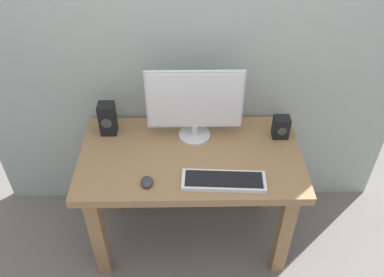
% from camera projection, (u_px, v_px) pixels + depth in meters
% --- Properties ---
extents(ground_plane, '(6.00, 6.00, 0.00)m').
position_uv_depth(ground_plane, '(191.00, 234.00, 2.84)').
color(ground_plane, slate).
extents(wall_back, '(2.72, 0.04, 3.00)m').
position_uv_depth(wall_back, '(189.00, 5.00, 2.18)').
color(wall_back, '#9EA8A3').
rests_on(wall_back, ground_plane).
extents(desk, '(1.30, 0.71, 0.76)m').
position_uv_depth(desk, '(191.00, 170.00, 2.44)').
color(desk, '#936D47').
rests_on(desk, ground_plane).
extents(monitor, '(0.57, 0.19, 0.45)m').
position_uv_depth(monitor, '(195.00, 104.00, 2.33)').
color(monitor, silver).
rests_on(monitor, desk).
extents(keyboard_primary, '(0.46, 0.17, 0.03)m').
position_uv_depth(keyboard_primary, '(224.00, 181.00, 2.17)').
color(keyboard_primary, silver).
rests_on(keyboard_primary, desk).
extents(mouse, '(0.08, 0.10, 0.03)m').
position_uv_depth(mouse, '(147.00, 182.00, 2.16)').
color(mouse, '#333338').
rests_on(mouse, desk).
extents(speaker_right, '(0.10, 0.08, 0.14)m').
position_uv_depth(speaker_right, '(281.00, 127.00, 2.43)').
color(speaker_right, black).
rests_on(speaker_right, desk).
extents(speaker_left, '(0.10, 0.10, 0.21)m').
position_uv_depth(speaker_left, '(108.00, 119.00, 2.44)').
color(speaker_left, black).
rests_on(speaker_left, desk).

